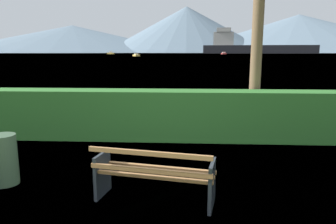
% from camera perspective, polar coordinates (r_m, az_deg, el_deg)
% --- Properties ---
extents(ground_plane, '(1400.00, 1400.00, 0.00)m').
position_cam_1_polar(ground_plane, '(4.98, -2.28, -15.45)').
color(ground_plane, olive).
extents(water_surface, '(620.00, 620.00, 0.00)m').
position_cam_1_polar(water_surface, '(312.95, 3.23, 10.39)').
color(water_surface, '#6B8EA3').
rests_on(water_surface, ground_plane).
extents(park_bench, '(1.84, 0.89, 0.87)m').
position_cam_1_polar(park_bench, '(4.75, -2.53, -11.13)').
color(park_bench, olive).
rests_on(park_bench, ground_plane).
extents(hedge_row, '(13.91, 0.78, 1.24)m').
position_cam_1_polar(hedge_row, '(8.05, 0.03, -0.52)').
color(hedge_row, '#2D6B28').
rests_on(hedge_row, ground_plane).
extents(trash_bin, '(0.44, 0.44, 0.85)m').
position_cam_1_polar(trash_bin, '(6.03, -27.28, -7.57)').
color(trash_bin, '#385138').
rests_on(trash_bin, ground_plane).
extents(cargo_ship_large, '(107.42, 25.16, 24.33)m').
position_cam_1_polar(cargo_ship_large, '(325.14, 14.47, 11.29)').
color(cargo_ship_large, '#232328').
rests_on(cargo_ship_large, water_surface).
extents(fishing_boat_near, '(3.08, 8.47, 1.78)m').
position_cam_1_polar(fishing_boat_near, '(230.63, 9.94, 10.26)').
color(fishing_boat_near, '#B2332D').
rests_on(fishing_boat_near, water_surface).
extents(sailboat_mid, '(5.59, 2.92, 2.15)m').
position_cam_1_polar(sailboat_mid, '(244.43, -10.20, 10.31)').
color(sailboat_mid, gold).
rests_on(sailboat_mid, water_surface).
extents(tender_far, '(4.10, 6.38, 1.21)m').
position_cam_1_polar(tender_far, '(142.14, -5.69, 10.05)').
color(tender_far, gold).
rests_on(tender_far, water_surface).
extents(distant_hills, '(825.18, 436.75, 73.54)m').
position_cam_1_polar(distant_hills, '(575.38, 5.63, 13.58)').
color(distant_hills, slate).
rests_on(distant_hills, ground_plane).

